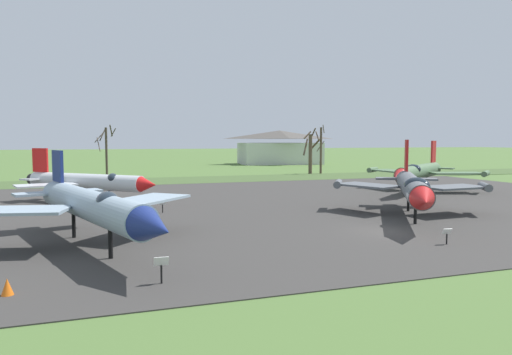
{
  "coord_description": "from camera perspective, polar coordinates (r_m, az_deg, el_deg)",
  "views": [
    {
      "loc": [
        -17.66,
        -25.23,
        5.79
      ],
      "look_at": [
        -4.06,
        13.67,
        2.56
      ],
      "focal_mm": 33.4,
      "sensor_mm": 36.0,
      "label": 1
    }
  ],
  "objects": [
    {
      "name": "ground_plane",
      "position": [
        31.33,
        15.55,
        -6.33
      ],
      "size": [
        600.0,
        600.0,
        0.0
      ],
      "primitive_type": "plane",
      "color": "#4C6B33"
    },
    {
      "name": "info_placard_front_left",
      "position": [
        19.75,
        -11.27,
        -10.45
      ],
      "size": [
        0.6,
        0.24,
        1.15
      ],
      "color": "black",
      "rests_on": "ground"
    },
    {
      "name": "info_placard_rear_center",
      "position": [
        28.47,
        21.88,
        -6.38
      ],
      "size": [
        0.54,
        0.32,
        0.94
      ],
      "color": "black",
      "rests_on": "ground"
    },
    {
      "name": "jet_fighter_front_left",
      "position": [
        26.55,
        -19.0,
        -3.18
      ],
      "size": [
        13.24,
        16.92,
        5.16
      ],
      "color": "#8EA3B2",
      "rests_on": "ground"
    },
    {
      "name": "jet_fighter_rear_center",
      "position": [
        37.03,
        18.22,
        -1.06
      ],
      "size": [
        12.82,
        15.4,
        5.84
      ],
      "color": "#565B60",
      "rests_on": "ground"
    },
    {
      "name": "asphalt_apron",
      "position": [
        43.26,
        5.02,
        -3.2
      ],
      "size": [
        72.45,
        46.15,
        0.05
      ],
      "primitive_type": "cube",
      "color": "#383533",
      "rests_on": "ground"
    },
    {
      "name": "jet_fighter_front_right",
      "position": [
        55.52,
        18.98,
        0.68
      ],
      "size": [
        14.73,
        13.73,
        5.74
      ],
      "color": "#4C6B47",
      "rests_on": "ground"
    },
    {
      "name": "jet_fighter_rear_left",
      "position": [
        45.54,
        -19.6,
        -0.42
      ],
      "size": [
        11.92,
        11.75,
        5.04
      ],
      "color": "silver",
      "rests_on": "ground"
    },
    {
      "name": "info_placard_front_right",
      "position": [
        45.23,
        19.6,
        -2.4
      ],
      "size": [
        0.5,
        0.32,
        0.93
      ],
      "color": "black",
      "rests_on": "ground"
    },
    {
      "name": "bare_tree_left_of_center",
      "position": [
        82.74,
        6.53,
        3.14
      ],
      "size": [
        3.02,
        2.38,
        7.94
      ],
      "color": "brown",
      "rests_on": "ground"
    },
    {
      "name": "bare_tree_far_left",
      "position": [
        77.97,
        -17.5,
        3.34
      ],
      "size": [
        3.23,
        3.12,
        8.22
      ],
      "color": "#42382D",
      "rests_on": "ground"
    },
    {
      "name": "info_placard_rear_left",
      "position": [
        38.52,
        -11.13,
        -3.33
      ],
      "size": [
        0.56,
        0.25,
        0.98
      ],
      "color": "black",
      "rests_on": "ground"
    },
    {
      "name": "grass_verge_strip",
      "position": [
        70.63,
        -4.73,
        -0.22
      ],
      "size": [
        132.45,
        12.0,
        0.06
      ],
      "primitive_type": "cube",
      "color": "#40582C",
      "rests_on": "ground"
    },
    {
      "name": "bare_tree_center",
      "position": [
        82.95,
        7.76,
        3.39
      ],
      "size": [
        1.76,
        1.59,
        8.46
      ],
      "color": "brown",
      "rests_on": "ground"
    },
    {
      "name": "visitor_building",
      "position": [
        117.29,
        2.84,
        3.58
      ],
      "size": [
        21.19,
        14.14,
        8.2
      ],
      "color": "beige",
      "rests_on": "ground"
    },
    {
      "name": "traffic_cone",
      "position": [
        20.32,
        -27.64,
        -11.58
      ],
      "size": [
        0.48,
        0.48,
        0.68
      ],
      "primitive_type": "cone",
      "color": "orange",
      "rests_on": "ground"
    }
  ]
}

